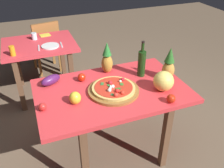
{
  "coord_description": "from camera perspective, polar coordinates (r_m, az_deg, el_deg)",
  "views": [
    {
      "loc": [
        -0.65,
        -1.73,
        1.96
      ],
      "look_at": [
        0.0,
        0.01,
        0.8
      ],
      "focal_mm": 38.78,
      "sensor_mm": 36.0,
      "label": 1
    }
  ],
  "objects": [
    {
      "name": "ground_plane",
      "position": [
        2.69,
        -0.04,
        -14.64
      ],
      "size": [
        10.0,
        10.0,
        0.0
      ],
      "primitive_type": "plane",
      "color": "brown"
    },
    {
      "name": "display_table",
      "position": [
        2.26,
        -0.05,
        -3.01
      ],
      "size": [
        1.37,
        0.87,
        0.75
      ],
      "color": "brown",
      "rests_on": "ground_plane"
    },
    {
      "name": "background_table",
      "position": [
        3.35,
        -16.55,
        7.27
      ],
      "size": [
        0.92,
        0.75,
        0.75
      ],
      "color": "brown",
      "rests_on": "ground_plane"
    },
    {
      "name": "dining_chair",
      "position": [
        3.97,
        -15.34,
        9.06
      ],
      "size": [
        0.46,
        0.46,
        0.85
      ],
      "rotation": [
        0.0,
        0.0,
        3.32
      ],
      "color": "#905E2D",
      "rests_on": "ground_plane"
    },
    {
      "name": "pizza_board",
      "position": [
        2.17,
        0.47,
        -1.5
      ],
      "size": [
        0.46,
        0.46,
        0.02
      ],
      "primitive_type": "cylinder",
      "color": "#905E2D",
      "rests_on": "display_table"
    },
    {
      "name": "pizza",
      "position": [
        2.15,
        0.5,
        -0.93
      ],
      "size": [
        0.39,
        0.39,
        0.06
      ],
      "color": "#DAB760",
      "rests_on": "pizza_board"
    },
    {
      "name": "wine_bottle",
      "position": [
        2.37,
        7.01,
        4.95
      ],
      "size": [
        0.08,
        0.08,
        0.36
      ],
      "color": "#183612",
      "rests_on": "display_table"
    },
    {
      "name": "pineapple_left",
      "position": [
        2.41,
        -1.18,
        5.87
      ],
      "size": [
        0.11,
        0.11,
        0.32
      ],
      "color": "#B18030",
      "rests_on": "display_table"
    },
    {
      "name": "pineapple_right",
      "position": [
        2.35,
        13.25,
        4.31
      ],
      "size": [
        0.12,
        0.12,
        0.33
      ],
      "color": "#BF8639",
      "rests_on": "display_table"
    },
    {
      "name": "melon",
      "position": [
        2.2,
        12.05,
        0.67
      ],
      "size": [
        0.18,
        0.18,
        0.18
      ],
      "primitive_type": "sphere",
      "color": "#EAD060",
      "rests_on": "display_table"
    },
    {
      "name": "bell_pepper",
      "position": [
        2.03,
        -8.7,
        -3.27
      ],
      "size": [
        0.1,
        0.1,
        0.11
      ],
      "primitive_type": "ellipsoid",
      "color": "gold",
      "rests_on": "display_table"
    },
    {
      "name": "eggplant",
      "position": [
        2.33,
        -14.25,
        0.92
      ],
      "size": [
        0.22,
        0.17,
        0.09
      ],
      "primitive_type": "ellipsoid",
      "rotation": [
        0.0,
        0.0,
        0.47
      ],
      "color": "#4D1A53",
      "rests_on": "display_table"
    },
    {
      "name": "tomato_by_bottle",
      "position": [
        2.01,
        -16.09,
        -5.2
      ],
      "size": [
        0.06,
        0.06,
        0.06
      ],
      "primitive_type": "sphere",
      "color": "red",
      "rests_on": "display_table"
    },
    {
      "name": "tomato_at_corner",
      "position": [
        2.33,
        -7.17,
        1.58
      ],
      "size": [
        0.08,
        0.08,
        0.08
      ],
      "primitive_type": "sphere",
      "color": "red",
      "rests_on": "display_table"
    },
    {
      "name": "tomato_beside_pepper",
      "position": [
        2.08,
        13.75,
        -3.36
      ],
      "size": [
        0.08,
        0.08,
        0.08
      ],
      "primitive_type": "sphere",
      "color": "red",
      "rests_on": "display_table"
    },
    {
      "name": "drinking_glass_juice",
      "position": [
        3.03,
        -22.45,
        7.24
      ],
      "size": [
        0.06,
        0.06,
        0.12
      ],
      "primitive_type": "cylinder",
      "color": "orange",
      "rests_on": "background_table"
    },
    {
      "name": "drinking_glass_water",
      "position": [
        3.43,
        -17.88,
        10.68
      ],
      "size": [
        0.07,
        0.07,
        0.09
      ],
      "primitive_type": "cylinder",
      "color": "silver",
      "rests_on": "background_table"
    },
    {
      "name": "dinner_plate",
      "position": [
        3.16,
        -14.35,
        8.68
      ],
      "size": [
        0.22,
        0.22,
        0.02
      ],
      "primitive_type": "cylinder",
      "color": "white",
      "rests_on": "background_table"
    },
    {
      "name": "fork_utensil",
      "position": [
        3.15,
        -16.87,
        8.16
      ],
      "size": [
        0.03,
        0.18,
        0.01
      ],
      "primitive_type": "cube",
      "rotation": [
        0.0,
        0.0,
        -0.09
      ],
      "color": "silver",
      "rests_on": "background_table"
    },
    {
      "name": "knife_utensil",
      "position": [
        3.18,
        -11.84,
        9.05
      ],
      "size": [
        0.03,
        0.18,
        0.01
      ],
      "primitive_type": "cube",
      "rotation": [
        0.0,
        0.0,
        -0.05
      ],
      "color": "silver",
      "rests_on": "background_table"
    },
    {
      "name": "napkin_folded",
      "position": [
        3.56,
        -15.5,
        11.05
      ],
      "size": [
        0.15,
        0.14,
        0.01
      ],
      "primitive_type": "cube",
      "rotation": [
        0.0,
        0.0,
        0.14
      ],
      "color": "yellow",
      "rests_on": "background_table"
    }
  ]
}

